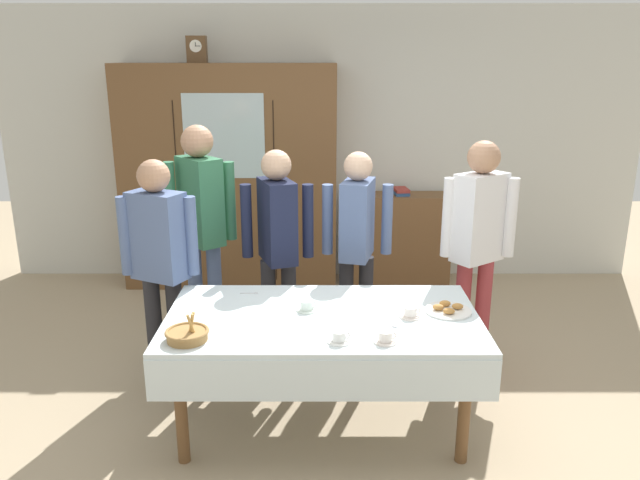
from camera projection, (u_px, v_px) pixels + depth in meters
name	position (u px, v px, depth m)	size (l,w,h in m)	color
ground_plane	(320.00, 407.00, 4.08)	(12.00, 12.00, 0.00)	tan
back_wall	(319.00, 146.00, 6.23)	(6.40, 0.10, 2.70)	silver
dining_table	(320.00, 332.00, 3.67)	(1.86, 1.02, 0.74)	brown
wall_cabinet	(227.00, 178.00, 6.02)	(2.08, 0.46, 2.16)	brown
mantel_clock	(194.00, 49.00, 5.67)	(0.18, 0.11, 0.24)	brown
bookshelf_low	(397.00, 238.00, 6.26)	(1.00, 0.35, 0.90)	brown
book_stack	(399.00, 191.00, 6.12)	(0.16, 0.23, 0.06)	#2D5184
tea_cup_mid_right	(408.00, 312.00, 3.65)	(0.13, 0.13, 0.06)	white
tea_cup_far_left	(305.00, 306.00, 3.74)	(0.13, 0.13, 0.06)	silver
tea_cup_near_left	(337.00, 337.00, 3.33)	(0.13, 0.13, 0.06)	white
tea_cup_mid_left	(383.00, 337.00, 3.33)	(0.13, 0.13, 0.06)	white
bread_basket	(185.00, 335.00, 3.34)	(0.24, 0.24, 0.16)	#9E7542
pastry_plate	(446.00, 309.00, 3.73)	(0.28, 0.28, 0.05)	white
spoon_center	(250.00, 293.00, 4.01)	(0.12, 0.02, 0.01)	silver
spoon_front_edge	(388.00, 326.00, 3.52)	(0.12, 0.02, 0.01)	silver
person_behind_table_left	(275.00, 237.00, 4.45)	(0.52, 0.41, 1.60)	#232328
person_by_cabinet	(476.00, 234.00, 4.34)	(0.52, 0.37, 1.68)	#933338
person_beside_shelf	(157.00, 253.00, 4.11)	(0.52, 0.34, 1.59)	#232328
person_near_right_end	(199.00, 216.00, 4.60)	(0.52, 0.40, 1.75)	slate
person_behind_table_right	(355.00, 235.00, 4.59)	(0.52, 0.40, 1.57)	#232328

